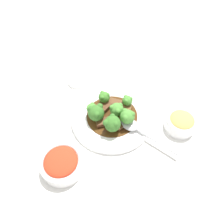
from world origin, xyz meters
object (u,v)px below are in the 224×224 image
(broccoli_floret_0, at_px, (127,116))
(broccoli_floret_3, at_px, (104,97))
(main_plate, at_px, (112,116))
(broccoli_floret_6, at_px, (127,100))
(beef_strip_1, at_px, (118,104))
(beef_strip_0, at_px, (101,109))
(broccoli_floret_2, at_px, (92,108))
(beef_strip_4, at_px, (126,111))
(side_bowl_kimchi, at_px, (62,163))
(broccoli_floret_4, at_px, (117,110))
(beef_strip_2, at_px, (105,122))
(broccoli_floret_5, at_px, (111,123))
(sauce_dish, at_px, (77,81))
(serving_spoon, at_px, (133,127))
(beef_strip_3, at_px, (117,122))
(side_bowl_appetizer, at_px, (181,122))
(broccoli_floret_1, at_px, (96,113))

(broccoli_floret_0, xyz_separation_m, broccoli_floret_3, (-0.07, 0.08, -0.01))
(main_plate, height_order, broccoli_floret_6, broccoli_floret_6)
(beef_strip_1, bearing_deg, beef_strip_0, -160.73)
(main_plate, distance_m, broccoli_floret_2, 0.07)
(beef_strip_4, height_order, side_bowl_kimchi, side_bowl_kimchi)
(broccoli_floret_2, relative_size, broccoli_floret_4, 0.89)
(main_plate, height_order, broccoli_floret_4, broccoli_floret_4)
(broccoli_floret_4, relative_size, broccoli_floret_6, 1.24)
(broccoli_floret_6, bearing_deg, beef_strip_4, -101.93)
(beef_strip_2, xyz_separation_m, broccoli_floret_0, (0.07, -0.00, 0.03))
(main_plate, relative_size, side_bowl_kimchi, 2.24)
(broccoli_floret_5, relative_size, sauce_dish, 0.78)
(broccoli_floret_0, xyz_separation_m, broccoli_floret_6, (0.01, 0.07, -0.01))
(serving_spoon, bearing_deg, beef_strip_2, 166.28)
(beef_strip_0, relative_size, sauce_dish, 1.07)
(beef_strip_3, xyz_separation_m, side_bowl_appetizer, (0.20, -0.01, 0.00))
(side_bowl_kimchi, bearing_deg, serving_spoon, 29.17)
(broccoli_floret_6, distance_m, serving_spoon, 0.09)
(beef_strip_4, relative_size, broccoli_floret_2, 1.46)
(beef_strip_2, height_order, side_bowl_kimchi, side_bowl_kimchi)
(broccoli_floret_0, bearing_deg, broccoli_floret_1, 169.30)
(side_bowl_kimchi, distance_m, sauce_dish, 0.33)
(beef_strip_2, bearing_deg, broccoli_floret_4, 37.76)
(beef_strip_0, distance_m, broccoli_floret_2, 0.04)
(beef_strip_4, bearing_deg, beef_strip_3, -126.56)
(beef_strip_0, relative_size, broccoli_floret_0, 1.38)
(beef_strip_2, distance_m, broccoli_floret_3, 0.08)
(broccoli_floret_2, bearing_deg, main_plate, -6.20)
(serving_spoon, bearing_deg, broccoli_floret_2, 155.40)
(side_bowl_appetizer, bearing_deg, serving_spoon, -175.10)
(broccoli_floret_1, relative_size, side_bowl_kimchi, 0.48)
(beef_strip_1, xyz_separation_m, beef_strip_2, (-0.04, -0.07, 0.00))
(main_plate, distance_m, beef_strip_0, 0.04)
(broccoli_floret_4, bearing_deg, side_bowl_appetizer, -10.60)
(main_plate, bearing_deg, broccoli_floret_3, 114.48)
(beef_strip_2, relative_size, serving_spoon, 0.34)
(broccoli_floret_1, bearing_deg, side_bowl_appetizer, -5.19)
(broccoli_floret_4, height_order, sauce_dish, broccoli_floret_4)
(beef_strip_1, bearing_deg, beef_strip_3, -93.88)
(beef_strip_3, xyz_separation_m, broccoli_floret_4, (0.00, 0.03, 0.02))
(broccoli_floret_3, distance_m, side_bowl_appetizer, 0.25)
(broccoli_floret_0, bearing_deg, broccoli_floret_5, -155.17)
(side_bowl_appetizer, xyz_separation_m, sauce_dish, (-0.33, 0.21, -0.02))
(broccoli_floret_2, bearing_deg, beef_strip_0, 28.15)
(serving_spoon, height_order, side_bowl_appetizer, side_bowl_appetizer)
(beef_strip_2, distance_m, serving_spoon, 0.09)
(beef_strip_4, bearing_deg, broccoli_floret_5, -126.97)
(broccoli_floret_6, bearing_deg, beef_strip_3, -117.27)
(beef_strip_4, relative_size, serving_spoon, 0.37)
(broccoli_floret_1, bearing_deg, broccoli_floret_0, -10.70)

